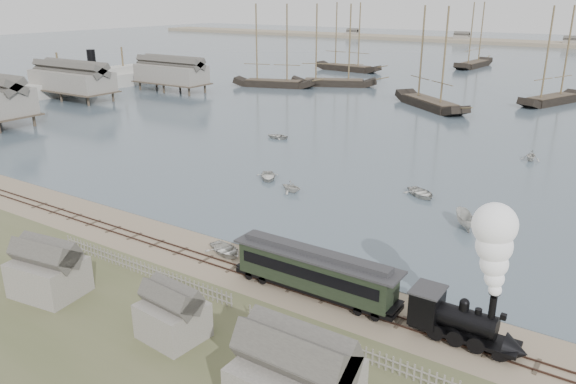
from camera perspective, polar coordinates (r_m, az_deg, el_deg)
The scene contains 24 objects.
ground at distance 48.60m, azimuth -3.21°, elevation -7.15°, with size 600.00×600.00×0.00m, color gray.
harbor_water at distance 207.53m, azimuth 26.62°, elevation 11.36°, with size 600.00×336.00×0.06m, color #42535F.
rail_track at distance 47.17m, azimuth -4.67°, elevation -8.00°, with size 120.00×1.80×0.16m.
picket_fence_west at distance 48.04m, azimuth -14.59°, elevation -8.13°, with size 19.00×0.10×1.20m, color slate, non-canonical shape.
picket_fence_east at distance 37.39m, azimuth 5.73°, elevation -16.16°, with size 15.00×0.10×1.20m, color slate, non-canonical shape.
shed_left at distance 47.46m, azimuth -22.89°, elevation -9.47°, with size 5.00×4.00×4.10m, color slate, non-canonical shape.
shed_mid at distance 39.64m, azimuth -11.49°, elevation -14.20°, with size 4.00×3.50×3.60m, color slate, non-canonical shape.
western_wharf at distance 127.84m, azimuth -20.46°, elevation 10.23°, with size 36.00×56.00×8.00m, color slate, non-canonical shape.
locomotive at distance 37.65m, azimuth 19.16°, elevation -9.12°, with size 7.64×2.85×9.53m.
passenger_coach at distance 42.69m, azimuth 2.78°, elevation -7.97°, with size 13.55×2.61×3.29m.
beached_dinghy at distance 50.14m, azimuth -6.34°, elevation -5.86°, with size 3.91×2.79×0.81m, color beige.
steamship at distance 146.30m, azimuth -19.23°, elevation 11.66°, with size 43.17×7.19×9.44m, color beige, non-canonical shape.
rowboat_0 at distance 69.66m, azimuth -2.05°, elevation 1.61°, with size 3.88×2.77×0.80m, color beige.
rowboat_1 at distance 64.95m, azimuth 0.33°, elevation 0.57°, with size 2.67×2.30×1.41m, color beige.
rowboat_2 at distance 57.83m, azimuth 17.52°, elevation -2.73°, with size 3.91×1.47×1.51m, color beige.
rowboat_3 at distance 65.44m, azimuth 13.39°, elevation -0.08°, with size 4.15×2.96×0.86m, color beige.
rowboat_6 at distance 90.17m, azimuth -1.12°, elevation 5.71°, with size 3.56×2.54×0.74m, color beige.
rowboat_7 at distance 84.52m, azimuth 23.47°, elevation 3.43°, with size 2.82×2.44×1.49m, color beige.
schooner_0 at distance 141.67m, azimuth -1.52°, elevation 14.63°, with size 20.24×4.67×20.00m, color black, non-canonical shape.
schooner_1 at distance 143.49m, azimuth 4.76°, elevation 14.63°, with size 21.39×4.94×20.00m, color black, non-canonical shape.
schooner_2 at distance 117.62m, azimuth 14.58°, elevation 13.07°, with size 21.87×5.05×20.00m, color black, non-canonical shape.
schooner_3 at distance 130.65m, azimuth 25.75°, elevation 12.39°, with size 19.17×4.42×20.00m, color black, non-canonical shape.
schooner_6 at distance 174.19m, azimuth 6.18°, elevation 15.40°, with size 21.27×4.91×20.00m, color black, non-canonical shape.
schooner_7 at distance 192.04m, azimuth 18.63°, elevation 14.90°, with size 22.57×5.21×20.00m, color black, non-canonical shape.
Camera 1 is at (26.23, -34.72, 21.64)m, focal length 35.00 mm.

